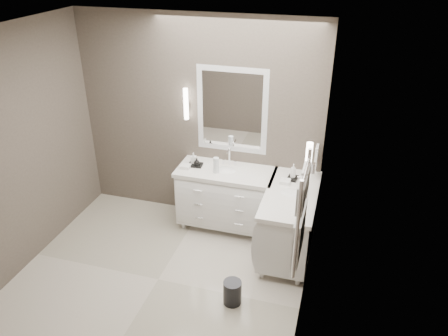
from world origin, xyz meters
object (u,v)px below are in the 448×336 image
(vanity_right, at_px, (289,219))
(towel_ladder, at_px, (300,218))
(waste_bin, at_px, (232,292))
(vanity_back, at_px, (226,195))

(vanity_right, height_order, towel_ladder, towel_ladder)
(towel_ladder, height_order, waste_bin, towel_ladder)
(vanity_back, distance_m, vanity_right, 0.93)
(waste_bin, bearing_deg, towel_ladder, -24.59)
(vanity_right, xyz_separation_m, waste_bin, (-0.43, -1.00, -0.35))
(vanity_back, height_order, vanity_right, same)
(towel_ladder, bearing_deg, waste_bin, 155.41)
(vanity_back, xyz_separation_m, towel_ladder, (1.10, -1.63, 0.91))
(vanity_back, xyz_separation_m, vanity_right, (0.88, -0.33, 0.00))
(waste_bin, bearing_deg, vanity_back, 108.73)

